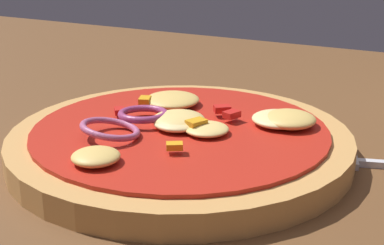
{
  "coord_description": "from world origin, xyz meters",
  "views": [
    {
      "loc": [
        0.21,
        -0.37,
        0.2
      ],
      "look_at": [
        0.02,
        0.01,
        0.05
      ],
      "focal_mm": 53.93,
      "sensor_mm": 36.0,
      "label": 1
    }
  ],
  "objects": [
    {
      "name": "dining_table",
      "position": [
        0.0,
        0.0,
        0.02
      ],
      "size": [
        1.19,
        0.86,
        0.03
      ],
      "color": "brown",
      "rests_on": "ground"
    },
    {
      "name": "pizza",
      "position": [
        0.02,
        -0.01,
        0.04
      ],
      "size": [
        0.26,
        0.26,
        0.03
      ],
      "color": "tan",
      "rests_on": "dining_table"
    }
  ]
}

